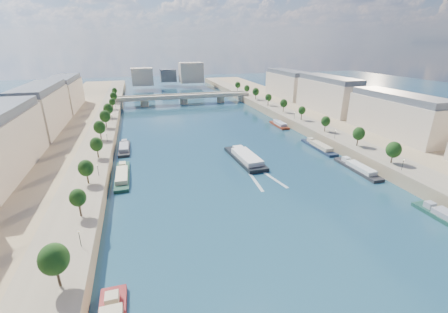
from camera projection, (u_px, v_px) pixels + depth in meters
ground at (221, 148)px, 146.05m from camera, size 700.00×700.00×0.00m
quay_left at (58, 158)px, 126.58m from camera, size 44.00×520.00×5.00m
quay_right at (348, 132)px, 163.74m from camera, size 44.00×520.00×5.00m
pave_left at (95, 149)px, 129.54m from camera, size 14.00×520.00×0.10m
pave_right at (325, 130)px, 158.95m from camera, size 14.00×520.00×0.10m
trees_left at (98, 136)px, 129.91m from camera, size 4.80×268.80×8.26m
trees_right at (312, 116)px, 165.48m from camera, size 4.80×268.80×8.26m
lamps_left at (103, 150)px, 120.75m from camera, size 0.36×200.36×4.28m
lamps_right at (313, 123)px, 161.31m from camera, size 0.36×200.36×4.28m
buildings_left at (24, 122)px, 129.02m from camera, size 16.00×226.00×23.20m
buildings_right at (357, 101)px, 172.89m from camera, size 16.00×226.00×23.20m
skyline at (172, 74)px, 338.74m from camera, size 79.00×42.00×22.00m
bridge at (184, 98)px, 249.75m from camera, size 112.00×12.00×8.15m
tour_barge at (245, 158)px, 130.69m from camera, size 10.21×30.64×4.10m
wake at (260, 175)px, 116.26m from camera, size 10.75×26.02×0.04m
moored_barges_left at (119, 221)px, 85.11m from camera, size 5.00×154.05×3.60m
moored_barges_right at (366, 174)px, 115.92m from camera, size 5.00×167.17×3.60m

